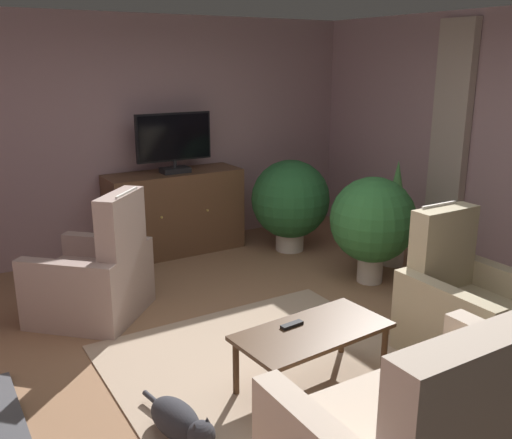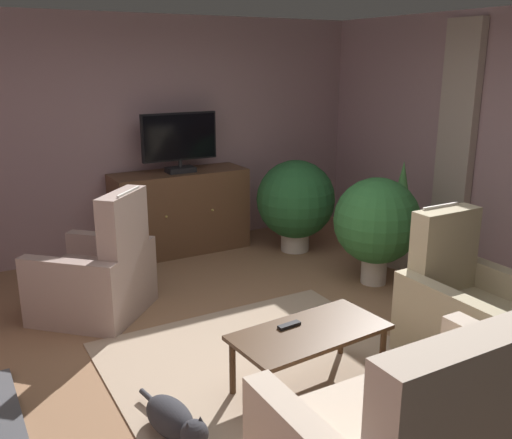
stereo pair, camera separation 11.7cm
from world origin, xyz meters
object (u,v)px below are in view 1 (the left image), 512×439
Objects in this scene: television at (174,141)px; coffee_table at (313,336)px; potted_plant_leafy_by_curtain at (290,200)px; tv_remote at (292,325)px; cat at (179,421)px; sofa_floral at (438,438)px; armchair_by_fireplace at (469,314)px; tv_cabinet at (175,214)px; potted_plant_on_hearth_side at (373,221)px; potted_plant_small_fern_corner at (396,208)px; armchair_near_window at (95,279)px.

television is 0.79× the size of coffee_table.
tv_remote is at bearing -124.31° from potted_plant_leafy_by_curtain.
television is at bearing 66.50° from cat.
armchair_by_fireplace reaches higher than sofa_floral.
tv_cabinet is 1.44× the size of potted_plant_on_hearth_side.
coffee_table is at bearing 2.47° from cat.
armchair_by_fireplace reaches higher than tv_cabinet.
armchair_by_fireplace is at bearing 159.48° from tv_remote.
television reaches higher than potted_plant_small_fern_corner.
potted_plant_small_fern_corner is 3.61m from cat.
armchair_near_window is at bearing -136.11° from tv_cabinet.
coffee_table is 1.16m from sofa_floral.
potted_plant_leafy_by_curtain is at bearing 124.87° from potted_plant_small_fern_corner.
sofa_floral is 1.47m from cat.
coffee_table is 2.08m from potted_plant_on_hearth_side.
tv_remote is at bearing 9.68° from cat.
tv_cabinet is 1.29× the size of armchair_near_window.
tv_remote is 1.97m from armchair_near_window.
tv_remote is at bearing -64.46° from armchair_near_window.
coffee_table is 2.68m from potted_plant_small_fern_corner.
tv_remote is 2.87m from potted_plant_leafy_by_curtain.
potted_plant_small_fern_corner is (2.29, 2.64, 0.29)m from sofa_floral.
potted_plant_leafy_by_curtain is at bearing 58.49° from coffee_table.
potted_plant_small_fern_corner reaches higher than potted_plant_leafy_by_curtain.
tv_cabinet is 9.15× the size of tv_remote.
tv_cabinet is 3.16m from coffee_table.
tv_remote is 0.16× the size of potted_plant_on_hearth_side.
sofa_floral reaches higher than tv_cabinet.
tv_remote is 0.22× the size of cat.
television is at bearing 42.64° from armchair_near_window.
potted_plant_on_hearth_side reaches higher than cat.
cat is (-1.36, -3.18, -0.34)m from tv_cabinet.
potted_plant_on_hearth_side is at bearing -83.76° from potted_plant_leafy_by_curtain.
armchair_near_window is (-0.87, 3.05, -0.01)m from sofa_floral.
potted_plant_on_hearth_side is at bearing -55.37° from tv_cabinet.
coffee_table is 2.12m from armchair_near_window.
coffee_table is 0.92× the size of armchair_near_window.
television is 3.60m from armchair_by_fireplace.
armchair_by_fireplace is 1.04× the size of potted_plant_leafy_by_curtain.
cat is at bearing -113.15° from tv_cabinet.
television is at bearing 83.57° from coffee_table.
sofa_floral is 3.17m from armchair_near_window.
potted_plant_small_fern_corner is at bearing 24.20° from potted_plant_on_hearth_side.
cat is at bearing -91.96° from armchair_near_window.
tv_cabinet is 3.47m from cat.
sofa_floral is at bearing -95.64° from tv_cabinet.
armchair_by_fireplace is (1.34, 0.89, -0.01)m from sofa_floral.
television reaches higher than tv_remote.
cat is at bearing 4.66° from tv_remote.
potted_plant_on_hearth_side is (1.31, -1.90, 0.19)m from tv_cabinet.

